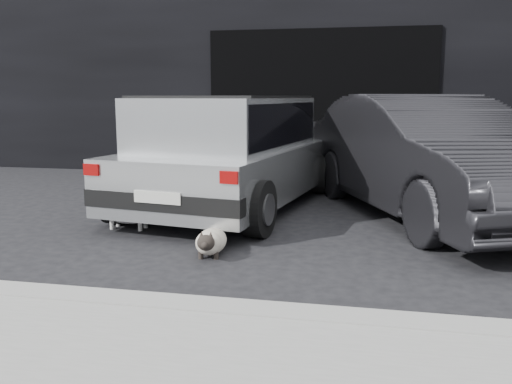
% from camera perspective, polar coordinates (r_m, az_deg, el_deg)
% --- Properties ---
extents(ground, '(80.00, 80.00, 0.00)m').
position_cam_1_polar(ground, '(6.24, -5.90, -3.32)').
color(ground, black).
rests_on(ground, ground).
extents(building_facade, '(34.00, 4.00, 5.00)m').
position_cam_1_polar(building_facade, '(11.86, 7.77, 15.11)').
color(building_facade, black).
rests_on(building_facade, ground).
extents(garage_opening, '(4.00, 0.10, 2.60)m').
position_cam_1_polar(garage_opening, '(9.81, 6.78, 9.19)').
color(garage_opening, black).
rests_on(garage_opening, ground).
extents(curb, '(18.00, 0.25, 0.12)m').
position_cam_1_polar(curb, '(3.57, -3.04, -12.67)').
color(curb, gray).
rests_on(curb, ground).
extents(silver_hatchback, '(2.41, 4.14, 1.44)m').
position_cam_1_polar(silver_hatchback, '(6.98, -2.58, 4.71)').
color(silver_hatchback, '#B6B9BB').
rests_on(silver_hatchback, ground).
extents(second_car, '(3.15, 4.69, 1.46)m').
position_cam_1_polar(second_car, '(6.77, 17.59, 3.60)').
color(second_car, black).
rests_on(second_car, ground).
extents(cat_siamese, '(0.34, 0.82, 0.29)m').
position_cam_1_polar(cat_siamese, '(4.97, -4.82, -5.23)').
color(cat_siamese, beige).
rests_on(cat_siamese, ground).
extents(cat_white, '(0.85, 0.30, 0.39)m').
position_cam_1_polar(cat_white, '(6.08, -12.96, -2.04)').
color(cat_white, white).
rests_on(cat_white, ground).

